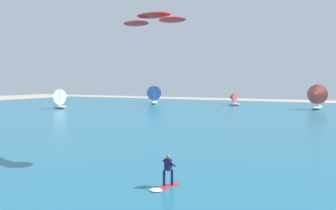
{
  "coord_description": "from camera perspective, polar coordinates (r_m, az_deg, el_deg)",
  "views": [
    {
      "loc": [
        9.12,
        -0.98,
        5.55
      ],
      "look_at": [
        0.43,
        16.42,
        4.2
      ],
      "focal_mm": 35.93,
      "sensor_mm": 36.0,
      "label": 1
    }
  ],
  "objects": [
    {
      "name": "sailboat_center_horizon",
      "position": [
        82.89,
        -2.29,
        1.77
      ],
      "size": [
        3.95,
        4.46,
        5.01
      ],
      "color": "silver",
      "rests_on": "ocean"
    },
    {
      "name": "sailboat_far_right",
      "position": [
        78.83,
        10.89,
        1.12
      ],
      "size": [
        3.13,
        2.69,
        3.58
      ],
      "color": "white",
      "rests_on": "ocean"
    },
    {
      "name": "sailboat_far_left",
      "position": [
        71.68,
        23.82,
        1.3
      ],
      "size": [
        4.27,
        4.91,
        5.55
      ],
      "color": "white",
      "rests_on": "ocean"
    },
    {
      "name": "sailboat_mid_right",
      "position": [
        71.99,
        -18.22,
        1.06
      ],
      "size": [
        3.93,
        3.38,
        4.49
      ],
      "color": "silver",
      "rests_on": "ocean"
    },
    {
      "name": "kite",
      "position": [
        24.6,
        -2.45,
        14.36
      ],
      "size": [
        5.08,
        1.86,
        0.76
      ],
      "color": "red"
    },
    {
      "name": "ocean",
      "position": [
        52.38,
        16.38,
        -2.23
      ],
      "size": [
        160.0,
        90.0,
        0.1
      ],
      "primitive_type": "cube",
      "color": "#236B89",
      "rests_on": "ground"
    },
    {
      "name": "kitesurfer",
      "position": [
        17.74,
        -0.39,
        -11.9
      ],
      "size": [
        1.01,
        2.03,
        1.67
      ],
      "color": "red",
      "rests_on": "ocean"
    }
  ]
}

